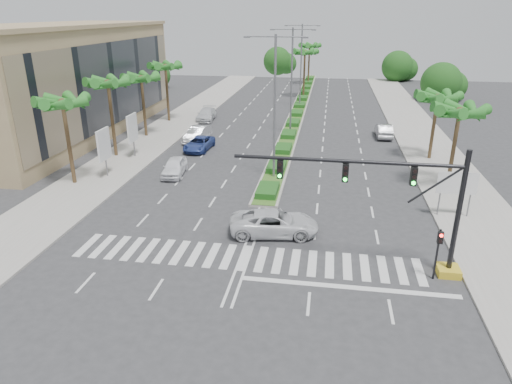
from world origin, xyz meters
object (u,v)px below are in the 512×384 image
car_parked_a (174,167)px  car_crossing (274,223)px  car_parked_c (199,144)px  car_parked_d (206,114)px  car_parked_b (198,134)px  car_right (384,131)px

car_parked_a → car_crossing: car_crossing is taller
car_parked_c → car_crossing: 20.81m
car_parked_c → car_parked_d: 14.34m
car_parked_d → car_parked_a: bearing=-86.6°
car_parked_c → car_parked_b: bearing=111.5°
car_parked_d → car_crossing: car_crossing is taller
car_parked_c → car_right: car_right is taller
car_parked_b → car_parked_d: bearing=105.8°
car_parked_c → car_crossing: bearing=-57.7°
car_parked_d → car_parked_c: bearing=-82.3°
car_parked_c → car_parked_d: size_ratio=0.94×
car_parked_c → car_parked_d: bearing=104.9°
car_parked_d → car_right: 23.30m
car_right → car_crossing: bearing=69.2°
car_parked_a → car_crossing: size_ratio=0.77×
car_crossing → car_right: 28.35m
car_parked_a → car_crossing: 14.41m
car_parked_a → car_parked_d: size_ratio=0.83×
car_parked_a → car_right: 25.73m
car_parked_d → car_crossing: size_ratio=0.92×
car_parked_b → car_parked_c: bearing=-65.5°
car_crossing → car_parked_c: bearing=20.9°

